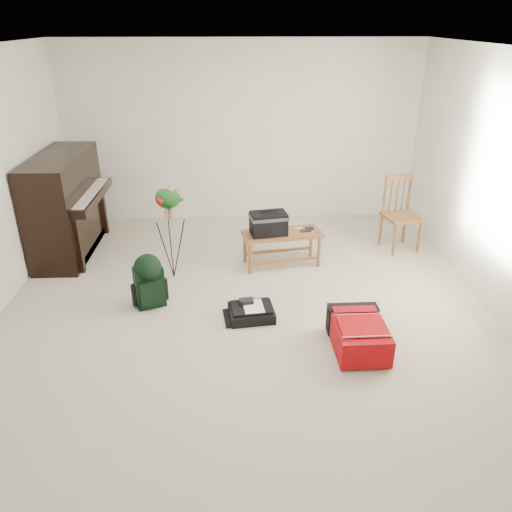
{
  "coord_description": "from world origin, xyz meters",
  "views": [
    {
      "loc": [
        -0.05,
        -4.33,
        2.74
      ],
      "look_at": [
        0.13,
        0.35,
        0.48
      ],
      "focal_mm": 35.0,
      "sensor_mm": 36.0,
      "label": 1
    }
  ],
  "objects_px": {
    "bench": "(273,226)",
    "green_backpack": "(149,278)",
    "piano": "(67,207)",
    "black_duffel": "(251,312)",
    "red_suitcase": "(357,331)",
    "dining_chair": "(401,214)",
    "flower_stand": "(171,233)"
  },
  "relations": [
    {
      "from": "red_suitcase",
      "to": "bench",
      "type": "bearing_deg",
      "value": 110.59
    },
    {
      "from": "piano",
      "to": "green_backpack",
      "type": "height_order",
      "value": "piano"
    },
    {
      "from": "green_backpack",
      "to": "flower_stand",
      "type": "distance_m",
      "value": 0.7
    },
    {
      "from": "bench",
      "to": "red_suitcase",
      "type": "relative_size",
      "value": 1.46
    },
    {
      "from": "green_backpack",
      "to": "dining_chair",
      "type": "bearing_deg",
      "value": 2.55
    },
    {
      "from": "piano",
      "to": "black_duffel",
      "type": "xyz_separation_m",
      "value": [
        2.25,
        -1.67,
        -0.53
      ]
    },
    {
      "from": "red_suitcase",
      "to": "flower_stand",
      "type": "relative_size",
      "value": 0.61
    },
    {
      "from": "red_suitcase",
      "to": "black_duffel",
      "type": "relative_size",
      "value": 1.41
    },
    {
      "from": "red_suitcase",
      "to": "green_backpack",
      "type": "xyz_separation_m",
      "value": [
        -2.0,
        0.78,
        0.17
      ]
    },
    {
      "from": "bench",
      "to": "black_duffel",
      "type": "bearing_deg",
      "value": -113.89
    },
    {
      "from": "dining_chair",
      "to": "flower_stand",
      "type": "distance_m",
      "value": 2.93
    },
    {
      "from": "flower_stand",
      "to": "dining_chair",
      "type": "bearing_deg",
      "value": 30.02
    },
    {
      "from": "piano",
      "to": "black_duffel",
      "type": "relative_size",
      "value": 3.11
    },
    {
      "from": "black_duffel",
      "to": "flower_stand",
      "type": "xyz_separation_m",
      "value": [
        -0.88,
        0.92,
        0.48
      ]
    },
    {
      "from": "green_backpack",
      "to": "black_duffel",
      "type": "bearing_deg",
      "value": -36.39
    },
    {
      "from": "dining_chair",
      "to": "green_backpack",
      "type": "distance_m",
      "value": 3.3
    },
    {
      "from": "bench",
      "to": "green_backpack",
      "type": "height_order",
      "value": "bench"
    },
    {
      "from": "black_duffel",
      "to": "green_backpack",
      "type": "bearing_deg",
      "value": 158.1
    },
    {
      "from": "piano",
      "to": "red_suitcase",
      "type": "distance_m",
      "value": 3.9
    },
    {
      "from": "piano",
      "to": "bench",
      "type": "height_order",
      "value": "piano"
    },
    {
      "from": "dining_chair",
      "to": "green_backpack",
      "type": "bearing_deg",
      "value": -169.45
    },
    {
      "from": "dining_chair",
      "to": "red_suitcase",
      "type": "height_order",
      "value": "dining_chair"
    },
    {
      "from": "green_backpack",
      "to": "red_suitcase",
      "type": "bearing_deg",
      "value": -42.92
    },
    {
      "from": "bench",
      "to": "red_suitcase",
      "type": "distance_m",
      "value": 1.85
    },
    {
      "from": "bench",
      "to": "dining_chair",
      "type": "bearing_deg",
      "value": 4.48
    },
    {
      "from": "dining_chair",
      "to": "black_duffel",
      "type": "distance_m",
      "value": 2.58
    },
    {
      "from": "dining_chair",
      "to": "green_backpack",
      "type": "height_order",
      "value": "dining_chair"
    },
    {
      "from": "red_suitcase",
      "to": "flower_stand",
      "type": "distance_m",
      "value": 2.35
    },
    {
      "from": "bench",
      "to": "green_backpack",
      "type": "relative_size",
      "value": 1.7
    },
    {
      "from": "bench",
      "to": "black_duffel",
      "type": "distance_m",
      "value": 1.3
    },
    {
      "from": "piano",
      "to": "dining_chair",
      "type": "bearing_deg",
      "value": -0.64
    },
    {
      "from": "bench",
      "to": "red_suitcase",
      "type": "bearing_deg",
      "value": -78.69
    }
  ]
}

